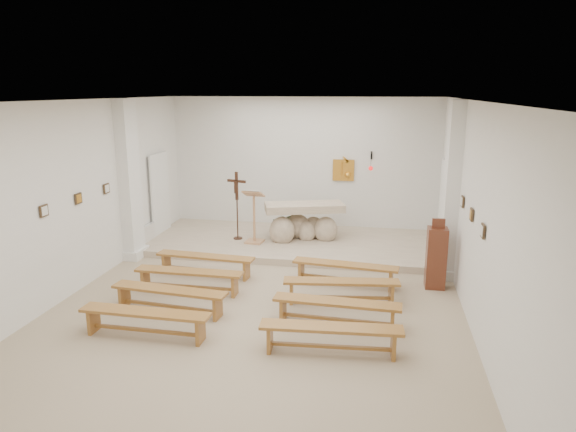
% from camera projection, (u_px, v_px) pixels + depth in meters
% --- Properties ---
extents(ground, '(7.00, 10.00, 0.00)m').
position_uv_depth(ground, '(260.00, 303.00, 9.07)').
color(ground, tan).
rests_on(ground, ground).
extents(wall_left, '(0.02, 10.00, 3.50)m').
position_uv_depth(wall_left, '(71.00, 199.00, 9.26)').
color(wall_left, white).
rests_on(wall_left, ground).
extents(wall_right, '(0.02, 10.00, 3.50)m').
position_uv_depth(wall_right, '(475.00, 216.00, 8.04)').
color(wall_right, white).
rests_on(wall_right, ground).
extents(wall_back, '(7.00, 0.02, 3.50)m').
position_uv_depth(wall_back, '(303.00, 165.00, 13.41)').
color(wall_back, white).
rests_on(wall_back, ground).
extents(ceiling, '(7.00, 10.00, 0.02)m').
position_uv_depth(ceiling, '(257.00, 101.00, 8.23)').
color(ceiling, silver).
rests_on(ceiling, wall_back).
extents(sanctuary_platform, '(6.98, 3.00, 0.15)m').
position_uv_depth(sanctuary_platform, '(294.00, 243.00, 12.39)').
color(sanctuary_platform, '#C4B197').
rests_on(sanctuary_platform, ground).
extents(pilaster_left, '(0.26, 0.55, 3.50)m').
position_uv_depth(pilaster_left, '(130.00, 181.00, 11.15)').
color(pilaster_left, white).
rests_on(pilaster_left, ground).
extents(pilaster_right, '(0.26, 0.55, 3.50)m').
position_uv_depth(pilaster_right, '(451.00, 191.00, 9.97)').
color(pilaster_right, white).
rests_on(pilaster_right, ground).
extents(gold_wall_relief, '(0.55, 0.04, 0.55)m').
position_uv_depth(gold_wall_relief, '(343.00, 170.00, 13.23)').
color(gold_wall_relief, gold).
rests_on(gold_wall_relief, wall_back).
extents(sanctuary_lamp, '(0.11, 0.36, 0.44)m').
position_uv_depth(sanctuary_lamp, '(371.00, 166.00, 12.82)').
color(sanctuary_lamp, black).
rests_on(sanctuary_lamp, wall_back).
extents(station_frame_left_front, '(0.03, 0.20, 0.20)m').
position_uv_depth(station_frame_left_front, '(44.00, 211.00, 8.50)').
color(station_frame_left_front, '#3D2C1A').
rests_on(station_frame_left_front, wall_left).
extents(station_frame_left_mid, '(0.03, 0.20, 0.20)m').
position_uv_depth(station_frame_left_mid, '(78.00, 198.00, 9.46)').
color(station_frame_left_mid, '#3D2C1A').
rests_on(station_frame_left_mid, wall_left).
extents(station_frame_left_rear, '(0.03, 0.20, 0.20)m').
position_uv_depth(station_frame_left_rear, '(106.00, 188.00, 10.41)').
color(station_frame_left_rear, '#3D2C1A').
rests_on(station_frame_left_rear, wall_left).
extents(station_frame_right_front, '(0.03, 0.20, 0.20)m').
position_uv_depth(station_frame_right_front, '(483.00, 231.00, 7.29)').
color(station_frame_right_front, '#3D2C1A').
rests_on(station_frame_right_front, wall_right).
extents(station_frame_right_mid, '(0.03, 0.20, 0.20)m').
position_uv_depth(station_frame_right_mid, '(471.00, 215.00, 8.24)').
color(station_frame_right_mid, '#3D2C1A').
rests_on(station_frame_right_mid, wall_right).
extents(station_frame_right_rear, '(0.03, 0.20, 0.20)m').
position_uv_depth(station_frame_right_rear, '(462.00, 202.00, 9.20)').
color(station_frame_right_rear, '#3D2C1A').
rests_on(station_frame_right_rear, wall_right).
extents(radiator_left, '(0.10, 0.85, 0.52)m').
position_uv_depth(radiator_left, '(146.00, 237.00, 12.18)').
color(radiator_left, silver).
rests_on(radiator_left, ground).
extents(radiator_right, '(0.10, 0.85, 0.52)m').
position_uv_depth(radiator_right, '(445.00, 253.00, 10.98)').
color(radiator_right, silver).
rests_on(radiator_right, ground).
extents(altar, '(2.00, 1.25, 0.97)m').
position_uv_depth(altar, '(303.00, 224.00, 12.36)').
color(altar, beige).
rests_on(altar, sanctuary_platform).
extents(lectern, '(0.50, 0.44, 1.30)m').
position_uv_depth(lectern, '(254.00, 216.00, 11.99)').
color(lectern, tan).
rests_on(lectern, sanctuary_platform).
extents(crucifix_stand, '(0.49, 0.22, 1.64)m').
position_uv_depth(crucifix_stand, '(237.00, 201.00, 12.23)').
color(crucifix_stand, '#331B10').
rests_on(crucifix_stand, sanctuary_platform).
extents(potted_plant, '(0.52, 0.46, 0.56)m').
position_uv_depth(potted_plant, '(284.00, 225.00, 12.63)').
color(potted_plant, '#2B5F26').
rests_on(potted_plant, sanctuary_platform).
extents(donation_pedestal, '(0.37, 0.37, 1.35)m').
position_uv_depth(donation_pedestal, '(436.00, 257.00, 9.67)').
color(donation_pedestal, '#5E2A1A').
rests_on(donation_pedestal, ground).
extents(bench_left_front, '(2.05, 0.48, 0.43)m').
position_uv_depth(bench_left_front, '(205.00, 260.00, 10.36)').
color(bench_left_front, '#945D2B').
rests_on(bench_left_front, ground).
extents(bench_right_front, '(2.05, 0.56, 0.43)m').
position_uv_depth(bench_right_front, '(345.00, 269.00, 9.86)').
color(bench_right_front, '#945D2B').
rests_on(bench_right_front, ground).
extents(bench_left_second, '(2.03, 0.33, 0.43)m').
position_uv_depth(bench_left_second, '(189.00, 276.00, 9.49)').
color(bench_left_second, '#945D2B').
rests_on(bench_left_second, ground).
extents(bench_right_second, '(2.05, 0.58, 0.43)m').
position_uv_depth(bench_right_second, '(341.00, 286.00, 9.00)').
color(bench_right_second, '#945D2B').
rests_on(bench_right_second, ground).
extents(bench_left_third, '(2.05, 0.52, 0.43)m').
position_uv_depth(bench_left_third, '(169.00, 295.00, 8.62)').
color(bench_left_third, '#945D2B').
rests_on(bench_left_third, ground).
extents(bench_right_third, '(2.04, 0.42, 0.43)m').
position_uv_depth(bench_right_third, '(337.00, 307.00, 8.13)').
color(bench_right_third, '#945D2B').
rests_on(bench_right_third, ground).
extents(bench_left_fourth, '(2.03, 0.36, 0.43)m').
position_uv_depth(bench_left_fourth, '(145.00, 317.00, 7.76)').
color(bench_left_fourth, '#945D2B').
rests_on(bench_left_fourth, ground).
extents(bench_right_fourth, '(2.05, 0.46, 0.43)m').
position_uv_depth(bench_right_fourth, '(331.00, 333.00, 7.26)').
color(bench_right_fourth, '#945D2B').
rests_on(bench_right_fourth, ground).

